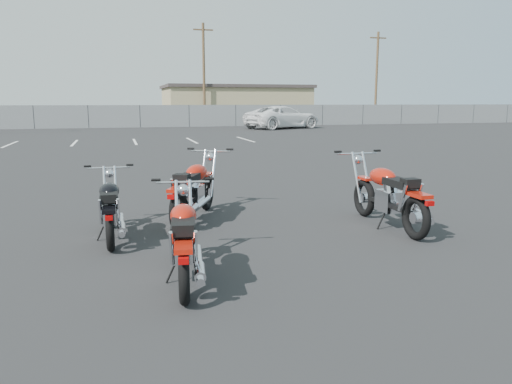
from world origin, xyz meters
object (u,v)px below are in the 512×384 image
object	(u,v)px
motorcycle_third_red	(185,240)
motorcycle_rear_red	(389,195)
motorcycle_second_black	(111,209)
motorcycle_front_red	(194,190)
white_van	(283,111)

from	to	relation	value
motorcycle_third_red	motorcycle_rear_red	bearing A→B (deg)	23.97
motorcycle_second_black	motorcycle_front_red	bearing A→B (deg)	32.18
motorcycle_front_red	motorcycle_rear_red	xyz separation A→B (m)	(3.05, -1.41, 0.00)
motorcycle_front_red	motorcycle_rear_red	size ratio (longest dim) A/B	0.96
motorcycle_front_red	motorcycle_second_black	world-z (taller)	motorcycle_front_red
motorcycle_third_red	motorcycle_rear_red	size ratio (longest dim) A/B	0.89
motorcycle_front_red	motorcycle_rear_red	distance (m)	3.36
motorcycle_second_black	white_van	world-z (taller)	white_van
motorcycle_front_red	white_van	world-z (taller)	white_van
motorcycle_second_black	motorcycle_third_red	world-z (taller)	motorcycle_third_red
white_van	motorcycle_rear_red	bearing A→B (deg)	142.20
white_van	motorcycle_third_red	bearing A→B (deg)	136.99
motorcycle_second_black	motorcycle_rear_red	size ratio (longest dim) A/B	0.86
motorcycle_front_red	white_van	xyz separation A→B (m)	(11.28, 28.61, 0.83)
motorcycle_second_black	white_van	xyz separation A→B (m)	(12.70, 29.51, 0.90)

